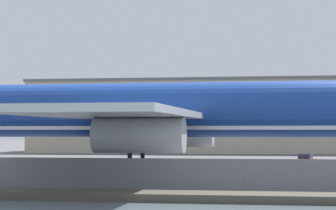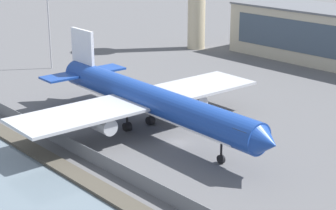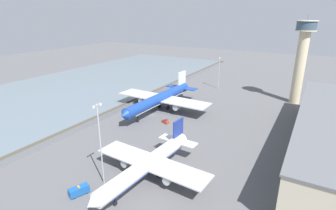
{
  "view_description": "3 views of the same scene",
  "coord_description": "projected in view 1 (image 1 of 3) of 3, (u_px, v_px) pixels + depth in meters",
  "views": [
    {
      "loc": [
        1.35,
        -60.04,
        4.21
      ],
      "look_at": [
        -7.34,
        -0.87,
        6.6
      ],
      "focal_mm": 70.0,
      "sensor_mm": 36.0,
      "label": 1
    },
    {
      "loc": [
        65.43,
        -60.27,
        35.26
      ],
      "look_at": [
        -8.38,
        4.95,
        3.65
      ],
      "focal_mm": 60.0,
      "sensor_mm": 36.0,
      "label": 2
    },
    {
      "loc": [
        96.69,
        63.9,
        45.25
      ],
      "look_at": [
        -4.17,
        5.74,
        4.68
      ],
      "focal_mm": 28.0,
      "sensor_mm": 36.0,
      "label": 3
    }
  ],
  "objects": [
    {
      "name": "shoreline_seawall",
      "position": [
        242.0,
        197.0,
        39.13
      ],
      "size": [
        320.0,
        3.0,
        0.5
      ],
      "color": "#474238",
      "rests_on": "ground"
    },
    {
      "name": "ground_plane",
      "position": [
        249.0,
        178.0,
        59.39
      ],
      "size": [
        500.0,
        500.0,
        0.0
      ],
      "primitive_type": "plane",
      "color": "#565659"
    },
    {
      "name": "perimeter_fence",
      "position": [
        244.0,
        177.0,
        43.62
      ],
      "size": [
        280.0,
        0.1,
        2.37
      ],
      "color": "slate",
      "rests_on": "ground"
    },
    {
      "name": "baggage_tug",
      "position": [
        304.0,
        164.0,
        68.54
      ],
      "size": [
        2.61,
        3.56,
        1.8
      ],
      "color": "red",
      "rests_on": "ground"
    },
    {
      "name": "terminal_building",
      "position": [
        260.0,
        116.0,
        129.7
      ],
      "size": [
        90.55,
        20.28,
        14.29
      ],
      "color": "#BCB299",
      "rests_on": "ground"
    },
    {
      "name": "cargo_jet_blue",
      "position": [
        164.0,
        112.0,
        60.32
      ],
      "size": [
        56.58,
        48.71,
        15.62
      ],
      "color": "#193D93",
      "rests_on": "ground"
    }
  ]
}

